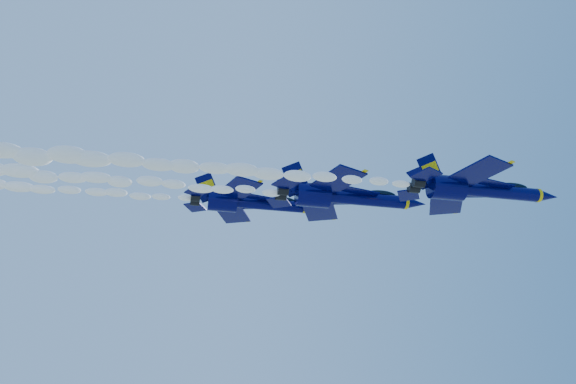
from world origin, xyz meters
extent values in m
cylinder|color=#02023B|center=(22.57, -13.18, 149.07)|extent=(9.14, 1.52, 1.52)
ellipsoid|color=#02023B|center=(16.18, -13.18, 149.02)|extent=(1.58, 2.74, 6.50)
cone|color=#02023B|center=(28.46, -13.18, 149.07)|extent=(2.64, 1.52, 1.52)
cylinder|color=#F2C204|center=(27.25, -13.18, 149.07)|extent=(0.36, 1.58, 1.58)
ellipsoid|color=black|center=(24.30, -13.18, 149.83)|extent=(3.66, 1.19, 1.01)
cube|color=#F2C204|center=(24.30, -13.18, 149.53)|extent=(4.26, 1.02, 0.18)
cube|color=#02023B|center=(18.01, -17.24, 149.07)|extent=(5.44, 6.45, 0.18)
cube|color=#02023B|center=(18.01, -9.12, 149.07)|extent=(5.44, 6.45, 0.18)
cube|color=#F2C204|center=(19.43, -17.24, 149.17)|extent=(2.45, 5.09, 0.10)
cube|color=#F2C204|center=(19.43, -9.12, 149.17)|extent=(2.45, 5.09, 0.10)
cube|color=#02023B|center=(13.94, -14.25, 150.59)|extent=(3.31, 1.05, 3.56)
cube|color=#02023B|center=(13.94, -12.11, 150.59)|extent=(3.31, 1.05, 3.56)
cylinder|color=black|center=(12.62, -13.84, 148.97)|extent=(1.22, 1.12, 1.12)
cylinder|color=black|center=(12.62, -12.52, 148.97)|extent=(1.22, 1.12, 1.12)
cube|color=#F2C204|center=(19.53, -13.18, 149.86)|extent=(11.17, 0.36, 0.08)
ellipsoid|color=white|center=(-17.13, -13.18, 148.67)|extent=(58.50, 2.26, 2.04)
cylinder|color=#02023B|center=(10.63, -2.75, 152.01)|extent=(10.11, 1.69, 1.69)
ellipsoid|color=#02023B|center=(3.55, -2.75, 151.96)|extent=(1.75, 3.03, 7.19)
cone|color=#02023B|center=(17.15, -2.75, 152.01)|extent=(2.92, 1.69, 1.69)
cylinder|color=#F2C204|center=(15.80, -2.75, 152.01)|extent=(0.39, 1.75, 1.75)
ellipsoid|color=black|center=(12.54, -2.75, 152.86)|extent=(4.04, 1.31, 1.11)
cube|color=#F2C204|center=(12.54, -2.75, 152.52)|extent=(4.72, 1.12, 0.20)
cube|color=#02023B|center=(5.57, -7.25, 152.01)|extent=(6.02, 7.14, 0.20)
cube|color=#02023B|center=(5.57, 1.74, 152.01)|extent=(6.02, 7.14, 0.20)
cube|color=#F2C204|center=(7.15, -7.25, 152.12)|extent=(2.71, 5.63, 0.11)
cube|color=#F2C204|center=(7.15, 1.74, 152.12)|extent=(2.71, 5.63, 0.11)
cube|color=#02023B|center=(1.08, -3.93, 153.70)|extent=(3.66, 1.16, 3.94)
cube|color=#02023B|center=(1.08, -1.58, 153.70)|extent=(3.66, 1.16, 3.94)
cylinder|color=black|center=(-0.38, -3.49, 151.90)|extent=(1.35, 1.24, 1.24)
cylinder|color=black|center=(-0.38, -2.02, 151.90)|extent=(1.35, 1.24, 1.24)
cube|color=#F2C204|center=(7.26, -2.75, 152.89)|extent=(12.36, 0.39, 0.09)
ellipsoid|color=white|center=(-30.19, -2.75, 151.60)|extent=(58.50, 2.51, 2.25)
cylinder|color=#02023B|center=(-0.68, 4.59, 153.65)|extent=(9.30, 1.55, 1.55)
ellipsoid|color=#02023B|center=(-7.19, 4.59, 153.60)|extent=(1.61, 2.79, 6.62)
cone|color=#02023B|center=(5.32, 4.59, 153.65)|extent=(2.69, 1.55, 1.55)
cylinder|color=#F2C204|center=(4.08, 4.59, 153.65)|extent=(0.36, 1.61, 1.61)
ellipsoid|color=black|center=(1.08, 4.59, 154.43)|extent=(3.72, 1.21, 1.02)
cube|color=#F2C204|center=(1.08, 4.59, 154.12)|extent=(4.34, 1.03, 0.19)
cube|color=#02023B|center=(-5.33, 0.46, 153.65)|extent=(5.54, 6.57, 0.19)
cube|color=#02023B|center=(-5.33, 8.73, 153.65)|extent=(5.54, 6.57, 0.19)
cube|color=#F2C204|center=(-3.88, 0.46, 153.75)|extent=(2.49, 5.18, 0.10)
cube|color=#F2C204|center=(-3.88, 8.73, 153.75)|extent=(2.49, 5.18, 0.10)
cube|color=#02023B|center=(-9.46, 3.51, 155.20)|extent=(3.37, 1.06, 3.62)
cube|color=#02023B|center=(-9.46, 5.68, 155.20)|extent=(3.37, 1.06, 3.62)
cylinder|color=black|center=(-10.81, 3.92, 153.55)|extent=(1.24, 1.14, 1.14)
cylinder|color=black|center=(-10.81, 5.26, 153.55)|extent=(1.24, 1.14, 1.14)
cube|color=#F2C204|center=(-3.78, 4.59, 154.46)|extent=(11.37, 0.36, 0.08)
camera|label=1|loc=(-11.31, -63.90, 121.08)|focal=35.00mm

